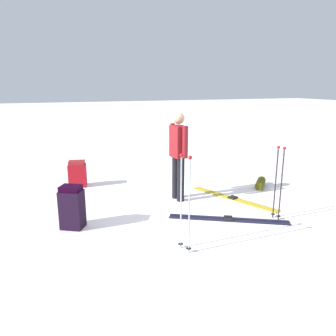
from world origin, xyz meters
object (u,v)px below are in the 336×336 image
(skier_standing, at_px, (178,152))
(ski_pair_near, at_px, (228,219))
(sleeping_mat_rolled, at_px, (260,183))
(backpack_large_dark, at_px, (72,207))
(backpack_bright, at_px, (77,174))
(ski_poles_planted_near, at_px, (279,179))
(ski_pair_far, at_px, (233,198))
(ski_poles_planted_far, at_px, (185,199))

(skier_standing, distance_m, ski_pair_near, 1.62)
(skier_standing, height_order, sleeping_mat_rolled, skier_standing)
(skier_standing, height_order, backpack_large_dark, skier_standing)
(backpack_bright, bearing_deg, sleeping_mat_rolled, -112.84)
(backpack_bright, relative_size, ski_poles_planted_near, 0.47)
(ski_pair_far, distance_m, ski_poles_planted_near, 1.30)
(skier_standing, height_order, ski_pair_near, skier_standing)
(sleeping_mat_rolled, bearing_deg, ski_poles_planted_near, 151.05)
(ski_pair_near, xyz_separation_m, backpack_bright, (2.87, 2.08, 0.27))
(ski_pair_near, relative_size, ski_poles_planted_far, 1.34)
(ski_poles_planted_near, bearing_deg, sleeping_mat_rolled, -28.95)
(skier_standing, distance_m, ski_poles_planted_near, 1.91)
(ski_pair_near, relative_size, sleeping_mat_rolled, 3.25)
(skier_standing, bearing_deg, ski_pair_near, -163.89)
(ski_poles_planted_far, bearing_deg, ski_pair_far, -48.79)
(skier_standing, xyz_separation_m, backpack_large_dark, (-0.61, 2.07, -0.62))
(ski_poles_planted_near, relative_size, ski_poles_planted_far, 0.93)
(ski_pair_near, height_order, backpack_large_dark, backpack_large_dark)
(ski_pair_far, bearing_deg, backpack_bright, 53.59)
(ski_poles_planted_near, height_order, sleeping_mat_rolled, ski_poles_planted_near)
(ski_pair_near, height_order, backpack_bright, backpack_bright)
(backpack_bright, bearing_deg, ski_pair_near, -144.05)
(sleeping_mat_rolled, bearing_deg, backpack_large_dark, 99.09)
(ski_pair_far, relative_size, ski_poles_planted_far, 1.41)
(backpack_bright, height_order, sleeping_mat_rolled, backpack_bright)
(ski_pair_far, bearing_deg, sleeping_mat_rolled, -65.95)
(skier_standing, xyz_separation_m, ski_pair_far, (-0.40, -1.00, -0.94))
(ski_poles_planted_far, bearing_deg, ski_pair_near, -58.84)
(ski_poles_planted_near, bearing_deg, ski_pair_far, 7.04)
(ski_pair_far, bearing_deg, ski_poles_planted_near, -172.96)
(skier_standing, xyz_separation_m, sleeping_mat_rolled, (0.04, -2.00, -0.86))
(ski_pair_near, height_order, sleeping_mat_rolled, sleeping_mat_rolled)
(skier_standing, distance_m, backpack_bright, 2.45)
(ski_pair_near, relative_size, backpack_large_dark, 2.59)
(ski_pair_near, bearing_deg, ski_pair_far, -36.62)
(ski_poles_planted_near, bearing_deg, backpack_large_dark, 74.38)
(ski_poles_planted_far, bearing_deg, backpack_bright, 15.33)
(ski_pair_far, relative_size, ski_poles_planted_near, 1.52)
(ski_pair_near, xyz_separation_m, sleeping_mat_rolled, (1.30, -1.63, 0.08))
(ski_poles_planted_near, xyz_separation_m, sleeping_mat_rolled, (1.55, -0.86, -0.60))
(skier_standing, distance_m, sleeping_mat_rolled, 2.18)
(skier_standing, height_order, backpack_bright, skier_standing)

